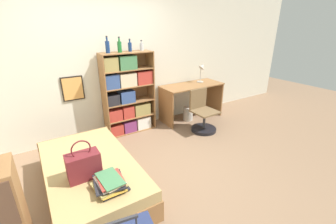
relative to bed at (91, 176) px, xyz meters
The scene contains 14 objects.
ground_plane 0.76m from the bed, ahead, with size 14.00×14.00×0.00m, color #84664C.
wall_back 2.02m from the bed, 64.44° to the left, with size 10.00×0.09×2.60m.
bed is the anchor object (origin of this frame).
handbag 0.46m from the bed, 111.56° to the right, with size 0.35×0.20×0.46m.
book_stack_on_bed 0.65m from the bed, 83.37° to the right, with size 0.35×0.39×0.12m.
bookcase 1.78m from the bed, 50.70° to the left, with size 0.95×0.33×1.53m.
bottle_green 2.11m from the bed, 58.96° to the left, with size 0.07×0.07×0.28m.
bottle_brown 2.19m from the bed, 52.56° to the left, with size 0.07×0.07×0.26m.
bottle_clear 2.30m from the bed, 48.00° to the left, with size 0.07×0.07×0.22m.
bottle_blue 2.42m from the bed, 43.12° to the left, with size 0.07×0.07×0.19m.
desk 2.81m from the bed, 25.16° to the left, with size 1.38×0.59×0.77m.
desk_lamp 3.24m from the bed, 23.97° to the left, with size 0.20×0.15×0.43m.
desk_chair 2.40m from the bed, 13.71° to the left, with size 0.49×0.49×0.82m.
waste_bin 2.65m from the bed, 25.21° to the left, with size 0.21×0.21×0.29m.
Camera 1 is at (-1.17, -2.49, 2.01)m, focal length 24.00 mm.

